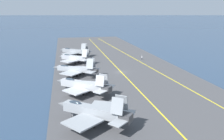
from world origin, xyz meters
The scene contains 10 objects.
ground_plane centered at (0.00, 0.00, 0.00)m, with size 2000.00×2000.00×0.00m, color navy.
carrier_deck centered at (0.00, 0.00, 0.20)m, with size 229.97×47.74×0.40m, color #424244.
deck_stripe_foul_line centered at (0.00, -13.13, 0.40)m, with size 206.97×0.36×0.01m, color yellow.
deck_stripe_centerline centered at (0.00, 0.00, 0.40)m, with size 206.97×0.36×0.01m, color yellow.
parked_jet_nearest centered at (-38.00, 15.11, 3.20)m, with size 14.35×15.58×6.78m.
parked_jet_second centered at (-20.02, 15.53, 2.83)m, with size 14.34×15.92×6.08m.
parked_jet_third centered at (-1.37, 16.28, 2.66)m, with size 13.25×16.41×6.29m.
parked_jet_fourth centered at (17.93, 15.54, 2.75)m, with size 13.93×15.06×6.40m.
parked_jet_fifth centered at (35.17, 14.74, 2.69)m, with size 14.39×15.93×6.39m.
crew_white_vest centered at (19.72, -14.50, 1.35)m, with size 0.30×0.40×1.73m.
Camera 1 is at (-80.52, 20.18, 22.31)m, focal length 38.00 mm.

